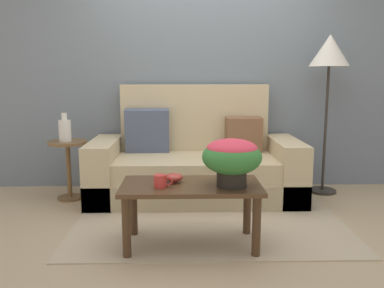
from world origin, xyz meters
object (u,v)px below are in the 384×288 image
object	(u,v)px
coffee_table	(191,195)
snack_bowl	(174,177)
floor_lamp	(329,58)
coffee_mug	(161,181)
table_vase	(65,130)
potted_plant	(232,157)
couch	(195,165)
side_table	(68,159)

from	to	relation	value
coffee_table	snack_bowl	world-z (taller)	snack_bowl
floor_lamp	coffee_mug	world-z (taller)	floor_lamp
table_vase	coffee_table	bearing A→B (deg)	-43.78
snack_bowl	potted_plant	bearing A→B (deg)	-16.32
coffee_table	snack_bowl	bearing A→B (deg)	157.23
couch	floor_lamp	xyz separation A→B (m)	(1.40, 0.12, 1.11)
couch	side_table	bearing A→B (deg)	-177.46
side_table	snack_bowl	world-z (taller)	side_table
side_table	floor_lamp	xyz separation A→B (m)	(2.70, 0.18, 1.03)
potted_plant	coffee_mug	distance (m)	0.54
coffee_table	coffee_mug	world-z (taller)	coffee_mug
coffee_mug	table_vase	xyz separation A→B (m)	(-1.03, 1.28, 0.20)
coffee_table	potted_plant	world-z (taller)	potted_plant
couch	side_table	size ratio (longest dim) A/B	3.52
side_table	table_vase	distance (m)	0.31
potted_plant	snack_bowl	world-z (taller)	potted_plant
side_table	floor_lamp	distance (m)	2.90
coffee_table	table_vase	distance (m)	1.76
couch	potted_plant	world-z (taller)	couch
couch	side_table	world-z (taller)	couch
snack_bowl	table_vase	world-z (taller)	table_vase
side_table	table_vase	size ratio (longest dim) A/B	2.11
snack_bowl	table_vase	size ratio (longest dim) A/B	0.48
snack_bowl	table_vase	distance (m)	1.61
table_vase	coffee_mug	bearing A→B (deg)	-51.25
couch	snack_bowl	xyz separation A→B (m)	(-0.20, -1.21, 0.18)
table_vase	snack_bowl	bearing A→B (deg)	-45.53
snack_bowl	table_vase	xyz separation A→B (m)	(-1.12, 1.14, 0.21)
potted_plant	snack_bowl	size ratio (longest dim) A/B	3.12
couch	table_vase	size ratio (longest dim) A/B	7.43
side_table	coffee_mug	xyz separation A→B (m)	(1.01, -1.29, 0.11)
couch	coffee_mug	bearing A→B (deg)	-102.03
coffee_table	snack_bowl	size ratio (longest dim) A/B	7.51
side_table	table_vase	world-z (taller)	table_vase
floor_lamp	snack_bowl	xyz separation A→B (m)	(-1.60, -1.34, -0.93)
coffee_table	table_vase	size ratio (longest dim) A/B	3.58
snack_bowl	coffee_mug	bearing A→B (deg)	-123.58
coffee_mug	table_vase	distance (m)	1.66
floor_lamp	table_vase	world-z (taller)	floor_lamp
table_vase	couch	bearing A→B (deg)	3.06
coffee_mug	snack_bowl	world-z (taller)	coffee_mug
snack_bowl	table_vase	bearing A→B (deg)	134.47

